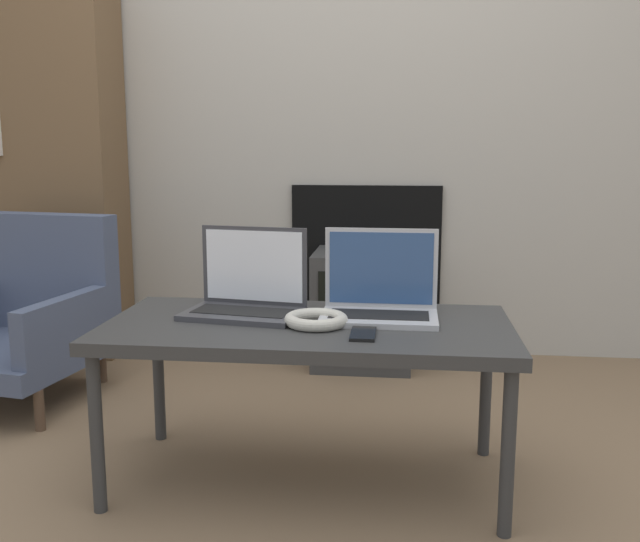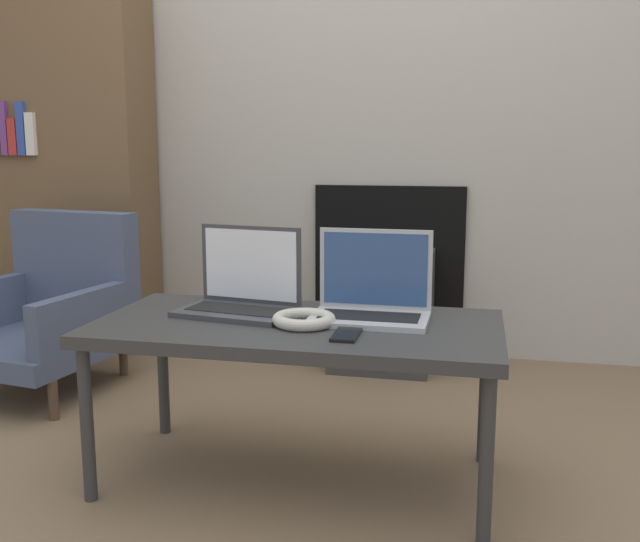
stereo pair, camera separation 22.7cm
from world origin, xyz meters
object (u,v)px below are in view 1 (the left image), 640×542
object	(u,v)px
laptop_right	(380,297)
tv	(363,308)
headphones	(316,320)
phone	(363,333)
laptop_left	(247,293)
armchair	(27,314)

from	to	relation	value
laptop_right	tv	xyz separation A→B (m)	(-0.11, 1.06, -0.28)
headphones	laptop_right	bearing A→B (deg)	35.16
laptop_right	tv	world-z (taller)	laptop_right
tv	phone	bearing A→B (deg)	-86.80
laptop_left	tv	xyz separation A→B (m)	(0.28, 1.06, -0.28)
phone	tv	distance (m)	1.29
laptop_left	laptop_right	xyz separation A→B (m)	(0.39, 0.00, 0.00)
headphones	phone	xyz separation A→B (m)	(0.14, -0.08, -0.01)
laptop_right	armchair	xyz separation A→B (m)	(-1.39, 0.53, -0.22)
laptop_right	phone	distance (m)	0.22
laptop_right	laptop_left	bearing A→B (deg)	-179.34
laptop_left	armchair	distance (m)	1.15
laptop_left	headphones	world-z (taller)	laptop_left
laptop_right	phone	world-z (taller)	laptop_right
armchair	phone	bearing A→B (deg)	-19.21
laptop_left	laptop_right	size ratio (longest dim) A/B	1.08
laptop_right	tv	bearing A→B (deg)	96.31
laptop_left	phone	size ratio (longest dim) A/B	2.54
headphones	phone	size ratio (longest dim) A/B	1.25
laptop_left	headphones	xyz separation A→B (m)	(0.22, -0.12, -0.04)
laptop_left	laptop_right	world-z (taller)	same
laptop_left	laptop_right	bearing A→B (deg)	8.96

